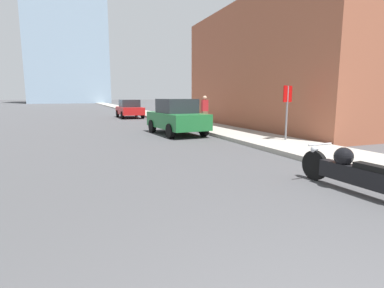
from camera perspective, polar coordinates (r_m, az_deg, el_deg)
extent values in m
cube|color=#9E998E|center=(41.25, -11.85, 6.44)|extent=(2.41, 240.00, 0.15)
cube|color=#9E563D|center=(21.19, 25.62, 12.59)|extent=(13.96, 13.55, 6.82)
cylinder|color=black|center=(6.90, 22.32, -3.76)|extent=(0.12, 0.63, 0.63)
cube|color=black|center=(6.27, 28.85, -5.26)|extent=(0.30, 1.52, 0.32)
sphere|color=black|center=(6.40, 26.91, -2.15)|extent=(0.36, 0.36, 0.36)
cube|color=black|center=(6.05, 31.42, -3.91)|extent=(0.24, 0.70, 0.10)
sphere|color=silver|center=(6.86, 22.30, -0.93)|extent=(0.16, 0.16, 0.16)
cylinder|color=silver|center=(6.75, 23.21, -0.06)|extent=(0.62, 0.06, 0.04)
cube|color=#1E6B33|center=(14.14, -2.94, 4.53)|extent=(2.01, 3.97, 0.70)
cube|color=#23282D|center=(14.10, -2.96, 7.26)|extent=(1.59, 1.96, 0.65)
cylinder|color=black|center=(14.99, -7.59, 3.38)|extent=(0.25, 0.65, 0.63)
cylinder|color=black|center=(15.58, -1.92, 3.66)|extent=(0.25, 0.65, 0.63)
cylinder|color=black|center=(12.76, -4.17, 2.47)|extent=(0.25, 0.65, 0.63)
cylinder|color=black|center=(13.45, 2.26, 2.82)|extent=(0.25, 0.65, 0.63)
cube|color=red|center=(26.06, -11.81, 6.25)|extent=(1.79, 4.13, 0.60)
cube|color=#23282D|center=(26.04, -11.85, 7.59)|extent=(1.50, 1.99, 0.62)
cylinder|color=black|center=(27.20, -14.00, 5.65)|extent=(0.21, 0.62, 0.61)
cylinder|color=black|center=(27.48, -10.58, 5.79)|extent=(0.21, 0.62, 0.61)
cylinder|color=black|center=(24.68, -13.13, 5.37)|extent=(0.21, 0.62, 0.61)
cylinder|color=black|center=(25.00, -9.38, 5.52)|extent=(0.21, 0.62, 0.61)
cylinder|color=slate|center=(11.76, 17.60, 5.64)|extent=(0.07, 0.07, 2.02)
cube|color=red|center=(11.74, 17.76, 9.08)|extent=(0.57, 0.26, 0.60)
cube|color=brown|center=(17.04, 2.44, 4.90)|extent=(0.29, 0.20, 0.80)
cube|color=#B22328|center=(17.00, 2.46, 7.32)|extent=(0.36, 0.20, 0.64)
sphere|color=tan|center=(17.00, 2.47, 8.79)|extent=(0.23, 0.23, 0.23)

